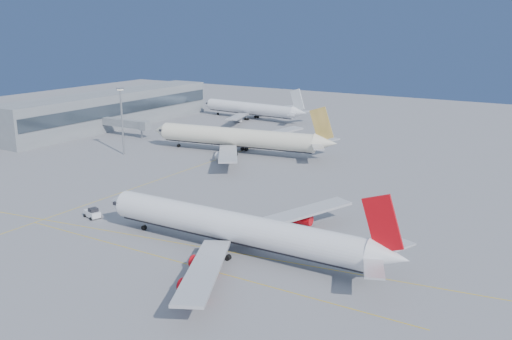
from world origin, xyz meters
name	(u,v)px	position (x,y,z in m)	size (l,w,h in m)	color
ground	(212,237)	(0.00, 0.00, 0.00)	(500.00, 500.00, 0.00)	slate
terminal	(112,109)	(-114.93, 85.00, 7.51)	(18.40, 110.00, 15.00)	gray
jet_bridge	(128,124)	(-93.11, 72.00, 5.17)	(23.60, 3.60, 6.90)	gray
taxiway_lines	(177,217)	(-14.71, 6.34, 0.01)	(118.86, 140.00, 0.02)	gold
airliner_virgin	(238,229)	(9.56, -4.28, 5.11)	(68.58, 61.78, 16.96)	white
airliner_etihad	(240,138)	(-38.36, 70.03, 5.55)	(69.79, 63.93, 18.23)	beige
airliner_third	(252,109)	(-72.83, 133.42, 4.89)	(60.20, 55.27, 16.14)	white
pushback_tug	(92,213)	(-31.10, -4.70, 1.16)	(4.88, 3.70, 2.50)	white
light_mast	(122,116)	(-71.94, 47.64, 13.55)	(1.98, 1.98, 22.95)	gray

